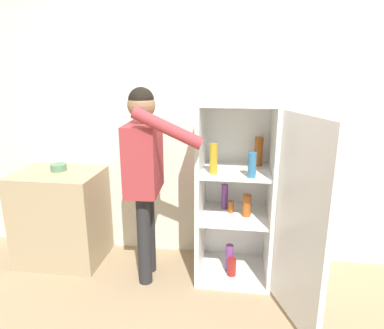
# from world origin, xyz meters

# --- Properties ---
(ground_plane) EXTENTS (12.00, 12.00, 0.00)m
(ground_plane) POSITION_xyz_m (0.00, 0.00, 0.00)
(ground_plane) COLOR tan
(wall_back) EXTENTS (7.00, 0.06, 2.55)m
(wall_back) POSITION_xyz_m (0.00, 0.98, 1.27)
(wall_back) COLOR silver
(wall_back) RESTS_ON ground_plane
(refrigerator) EXTENTS (0.91, 1.19, 1.57)m
(refrigerator) POSITION_xyz_m (0.44, 0.55, 0.78)
(refrigerator) COLOR white
(refrigerator) RESTS_ON ground_plane
(person) EXTENTS (0.67, 0.60, 1.67)m
(person) POSITION_xyz_m (-0.42, 0.47, 1.06)
(person) COLOR #262628
(person) RESTS_ON ground_plane
(counter) EXTENTS (0.77, 0.58, 0.89)m
(counter) POSITION_xyz_m (-1.31, 0.64, 0.44)
(counter) COLOR tan
(counter) RESTS_ON ground_plane
(bowl) EXTENTS (0.14, 0.14, 0.06)m
(bowl) POSITION_xyz_m (-1.32, 0.70, 0.92)
(bowl) COLOR #517F5B
(bowl) RESTS_ON counter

